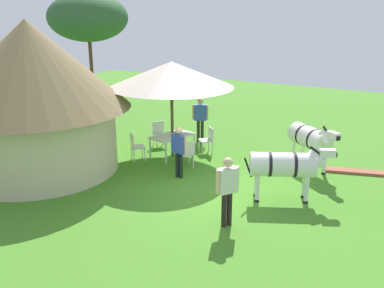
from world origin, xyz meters
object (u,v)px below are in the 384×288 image
guest_beside_umbrella (200,116)px  standing_watcher (227,185)px  patio_chair_west_end (187,153)px  patio_chair_near_lawn (135,145)px  zebra_by_umbrella (311,139)px  patio_dining_table (172,137)px  patio_chair_east_end (159,132)px  thatched_hut (32,91)px  guest_behind_table (179,148)px  acacia_tree_right_background (88,18)px  patio_chair_near_hut (208,138)px  shade_umbrella (171,74)px  zebra_nearest_camera (285,165)px

guest_beside_umbrella → standing_watcher: bearing=-83.1°
patio_chair_west_end → patio_chair_near_lawn: 1.87m
zebra_by_umbrella → patio_dining_table: bearing=-39.4°
zebra_by_umbrella → patio_chair_east_end: bearing=-49.5°
thatched_hut → patio_chair_west_end: size_ratio=6.45×
patio_chair_west_end → guest_behind_table: bearing=-128.2°
patio_dining_table → acacia_tree_right_background: size_ratio=0.30×
thatched_hut → guest_beside_umbrella: bearing=-30.3°
patio_chair_west_end → patio_chair_east_end: (1.54, 2.05, 0.00)m
patio_chair_near_hut → patio_chair_east_end: 1.94m
standing_watcher → patio_chair_near_lawn: bearing=92.9°
patio_chair_near_lawn → patio_chair_east_end: bearing=137.8°
thatched_hut → acacia_tree_right_background: bearing=29.0°
shade_umbrella → patio_chair_near_lawn: 2.62m
patio_chair_east_end → standing_watcher: bearing=83.4°
zebra_nearest_camera → patio_dining_table: bearing=-135.2°
thatched_hut → shade_umbrella: size_ratio=1.41×
thatched_hut → patio_chair_near_hut: (4.06, -3.82, -1.97)m
guest_beside_umbrella → zebra_nearest_camera: bearing=-65.4°
guest_behind_table → guest_beside_umbrella: bearing=114.4°
standing_watcher → zebra_by_umbrella: 4.62m
patio_chair_near_hut → guest_beside_umbrella: bearing=-6.2°
patio_chair_east_end → patio_chair_near_lawn: size_ratio=1.00×
guest_behind_table → standing_watcher: standing_watcher is taller
shade_umbrella → guest_beside_umbrella: 2.64m
patio_chair_near_hut → guest_beside_umbrella: guest_beside_umbrella is taller
patio_chair_east_end → standing_watcher: (-4.33, -4.73, 0.48)m
patio_chair_east_end → guest_behind_table: 3.26m
patio_dining_table → acacia_tree_right_background: bearing=62.3°
patio_chair_near_lawn → standing_watcher: standing_watcher is taller
patio_dining_table → patio_chair_near_hut: 1.29m
patio_dining_table → shade_umbrella: bearing=63.4°
patio_chair_west_end → patio_chair_near_lawn: same height
patio_chair_east_end → patio_chair_near_lawn: (-1.72, -0.19, 0.00)m
standing_watcher → patio_chair_west_end: bearing=76.7°
patio_chair_west_end → patio_chair_east_end: bearing=91.0°
patio_chair_near_hut → standing_watcher: 5.33m
patio_chair_near_lawn → standing_watcher: bearing=11.6°
zebra_nearest_camera → patio_chair_near_lawn: bearing=-122.2°
patio_dining_table → zebra_nearest_camera: (-1.57, -4.39, 0.31)m
patio_dining_table → patio_chair_near_hut: patio_chair_near_hut is taller
shade_umbrella → guest_behind_table: bearing=-142.6°
patio_chair_near_hut → zebra_nearest_camera: zebra_nearest_camera is taller
patio_chair_near_hut → guest_behind_table: (-2.50, -0.32, 0.42)m
shade_umbrella → guest_behind_table: (-1.57, -1.21, -1.86)m
zebra_nearest_camera → standing_watcher: bearing=-44.9°
thatched_hut → zebra_nearest_camera: (1.57, -7.32, -1.53)m
standing_watcher → guest_beside_umbrella: bearing=66.3°
standing_watcher → zebra_nearest_camera: bearing=13.5°
patio_chair_east_end → guest_beside_umbrella: guest_beside_umbrella is taller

